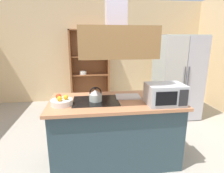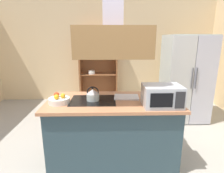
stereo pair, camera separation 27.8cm
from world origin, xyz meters
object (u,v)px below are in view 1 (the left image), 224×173
at_px(dish_cabinet, 90,71).
at_px(cutting_board, 128,96).
at_px(fruit_bowl, 62,102).
at_px(refrigerator, 177,77).
at_px(kettle, 96,95).
at_px(microwave, 165,94).

distance_m(dish_cabinet, cutting_board, 2.56).
bearing_deg(fruit_bowl, refrigerator, 33.35).
distance_m(kettle, microwave, 0.89).
relative_size(kettle, cutting_board, 0.56).
bearing_deg(kettle, fruit_bowl, -167.16).
relative_size(kettle, fruit_bowl, 0.71).
height_order(refrigerator, cutting_board, refrigerator).
distance_m(dish_cabinet, fruit_bowl, 2.74).
bearing_deg(refrigerator, microwave, -121.07).
bearing_deg(microwave, fruit_bowl, 174.18).
distance_m(cutting_board, fruit_bowl, 0.91).
bearing_deg(refrigerator, dish_cabinet, 147.09).
bearing_deg(cutting_board, fruit_bowl, -166.92).
xyz_separation_m(dish_cabinet, kettle, (0.05, -2.61, 0.12)).
bearing_deg(refrigerator, fruit_bowl, -146.65).
bearing_deg(fruit_bowl, microwave, -5.82).
bearing_deg(refrigerator, kettle, -142.83).
bearing_deg(cutting_board, dish_cabinet, 101.46).
height_order(refrigerator, fruit_bowl, refrigerator).
distance_m(kettle, fruit_bowl, 0.44).
bearing_deg(microwave, cutting_board, 139.77).
bearing_deg(microwave, dish_cabinet, 107.70).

